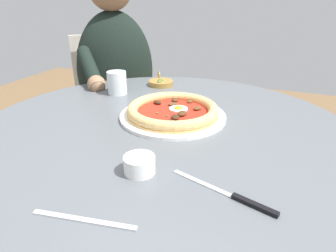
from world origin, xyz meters
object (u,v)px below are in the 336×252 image
Objects in this scene: dining_table at (164,166)px; pizza_on_plate at (172,112)px; diner_person at (119,108)px; cafe_chair_diner at (114,101)px; olive_pan at (161,83)px; water_glass at (117,84)px; steak_knife at (237,198)px; ramekin_capers at (139,164)px; fork_utensil at (84,220)px.

pizza_on_plate reaches higher than dining_table.
diner_person is 1.37× the size of cafe_chair_diner.
olive_pan reaches higher than dining_table.
pizza_on_plate is 0.34m from olive_pan.
steak_knife is at bearing 48.04° from water_glass.
steak_knife is 0.20m from ramekin_capers.
olive_pan is (-0.61, -0.40, 0.01)m from steak_knife.
water_glass is (-0.22, -0.27, 0.16)m from dining_table.
diner_person is (-0.79, -0.71, -0.21)m from steak_knife.
ramekin_capers is (0.30, 0.04, 0.00)m from pizza_on_plate.
diner_person is at bearing -135.32° from pizza_on_plate.
dining_table is 0.43m from olive_pan.
cafe_chair_diner is at bearing -139.56° from dining_table.
dining_table is 0.36m from steak_knife.
water_glass is 1.26× the size of ramekin_capers.
diner_person is (-0.33, -0.20, -0.24)m from water_glass.
water_glass is 0.07× the size of diner_person.
water_glass is 0.45× the size of fork_utensil.
water_glass is 0.19m from olive_pan.
ramekin_capers is at bearing -94.51° from steak_knife.
water_glass is 0.60m from cafe_chair_diner.
dining_table is at bearing 2.13° from pizza_on_plate.
steak_knife reaches higher than fork_utensil.
olive_pan reaches higher than ramekin_capers.
diner_person is at bearing -148.65° from water_glass.
pizza_on_plate is at bearing -142.56° from steak_knife.
dining_table is 0.16m from pizza_on_plate.
cafe_chair_diner is (-0.59, -0.56, -0.24)m from pizza_on_plate.
diner_person reaches higher than fork_utensil.
fork_utensil is 1.22m from cafe_chair_diner.
pizza_on_plate is 0.36× the size of cafe_chair_diner.
water_glass is 0.72× the size of olive_pan.
water_glass is at bearing 31.35° from diner_person.
steak_knife is 1.15× the size of fork_utensil.
diner_person reaches higher than olive_pan.
diner_person reaches higher than cafe_chair_diner.
fork_utensil is at bearing -57.30° from steak_knife.
water_glass is at bearing -128.95° from dining_table.
water_glass is at bearing -155.01° from fork_utensil.
cafe_chair_diner reaches higher than steak_knife.
cafe_chair_diner is at bearing -138.29° from steak_knife.
water_glass is at bearing -34.38° from olive_pan.
olive_pan is (-0.16, 0.11, -0.02)m from water_glass.
dining_table is 0.88m from cafe_chair_diner.
pizza_on_plate is 0.40m from steak_knife.
steak_knife is at bearing 33.03° from olive_pan.
olive_pan is (-0.37, -0.16, 0.14)m from dining_table.
pizza_on_plate is 0.46m from fork_utensil.
ramekin_capers is at bearing 34.17° from cafe_chair_diner.
fork_utensil is at bearing 27.34° from diner_person.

